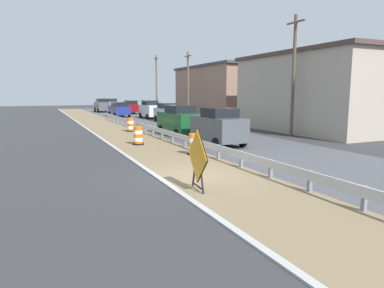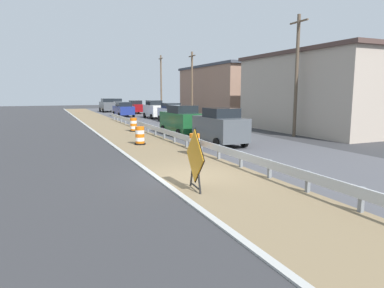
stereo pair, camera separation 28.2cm
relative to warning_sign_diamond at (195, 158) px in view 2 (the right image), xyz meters
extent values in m
plane|color=#333335|center=(0.62, 1.66, -1.07)|extent=(160.00, 160.00, 0.00)
cube|color=#7F6B4C|center=(1.39, 1.66, -1.07)|extent=(3.95, 120.00, 0.01)
cube|color=#4C4C51|center=(6.99, 1.66, -1.07)|extent=(7.25, 120.00, 0.00)
cube|color=#ADADA8|center=(-0.68, 1.66, -1.07)|extent=(0.20, 120.00, 0.11)
cube|color=#ADB2B7|center=(3.12, 4.37, -0.52)|extent=(0.08, 54.63, 0.32)
cube|color=slate|center=(3.20, -3.72, -0.72)|extent=(0.12, 0.12, 0.70)
cube|color=slate|center=(3.20, -1.70, -0.72)|extent=(0.12, 0.12, 0.70)
cube|color=slate|center=(3.20, 0.32, -0.72)|extent=(0.12, 0.12, 0.70)
cube|color=slate|center=(3.20, 2.35, -0.72)|extent=(0.12, 0.12, 0.70)
cube|color=slate|center=(3.20, 4.37, -0.72)|extent=(0.12, 0.12, 0.70)
cube|color=slate|center=(3.20, 6.39, -0.72)|extent=(0.12, 0.12, 0.70)
cube|color=slate|center=(3.20, 8.42, -0.72)|extent=(0.12, 0.12, 0.70)
cube|color=slate|center=(3.20, 10.44, -0.72)|extent=(0.12, 0.12, 0.70)
cube|color=slate|center=(3.20, 12.46, -0.72)|extent=(0.12, 0.12, 0.70)
cube|color=slate|center=(3.20, 14.49, -0.72)|extent=(0.12, 0.12, 0.70)
cube|color=slate|center=(3.20, 16.51, -0.72)|extent=(0.12, 0.12, 0.70)
cube|color=slate|center=(3.20, 18.53, -0.72)|extent=(0.12, 0.12, 0.70)
cube|color=slate|center=(3.20, 20.56, -0.72)|extent=(0.12, 0.12, 0.70)
cube|color=slate|center=(3.20, 22.58, -0.72)|extent=(0.12, 0.12, 0.70)
cube|color=slate|center=(3.20, 24.60, -0.72)|extent=(0.12, 0.12, 0.70)
cube|color=slate|center=(3.20, 26.63, -0.72)|extent=(0.12, 0.12, 0.70)
cube|color=slate|center=(3.20, 28.65, -0.72)|extent=(0.12, 0.12, 0.70)
cube|color=slate|center=(3.20, 30.67, -0.72)|extent=(0.12, 0.12, 0.70)
cube|color=black|center=(-0.02, -0.35, -0.55)|extent=(0.09, 0.39, 1.06)
cube|color=black|center=(0.05, 0.35, -0.55)|extent=(0.09, 0.39, 1.06)
cube|color=black|center=(0.01, 0.00, -0.95)|extent=(0.11, 0.72, 0.04)
cube|color=orange|center=(-0.01, 0.00, 0.06)|extent=(0.21, 1.73, 1.73)
cube|color=black|center=(0.01, 0.00, 0.06)|extent=(0.20, 1.83, 1.84)
cylinder|color=orange|center=(2.61, 5.92, -0.97)|extent=(0.53, 0.53, 0.22)
cylinder|color=white|center=(2.61, 5.92, -0.75)|extent=(0.53, 0.53, 0.22)
cylinder|color=orange|center=(2.61, 5.92, -0.53)|extent=(0.53, 0.53, 0.22)
cylinder|color=white|center=(2.61, 5.92, -0.31)|extent=(0.53, 0.53, 0.22)
cylinder|color=orange|center=(2.61, 5.92, -0.09)|extent=(0.53, 0.53, 0.22)
cylinder|color=black|center=(2.61, 5.92, -1.03)|extent=(0.66, 0.66, 0.08)
cylinder|color=orange|center=(0.94, 10.47, -0.96)|extent=(0.55, 0.55, 0.22)
cylinder|color=white|center=(0.94, 10.47, -0.74)|extent=(0.55, 0.55, 0.22)
cylinder|color=orange|center=(0.94, 10.47, -0.52)|extent=(0.55, 0.55, 0.22)
cylinder|color=white|center=(0.94, 10.47, -0.29)|extent=(0.55, 0.55, 0.22)
cylinder|color=orange|center=(0.94, 10.47, -0.07)|extent=(0.55, 0.55, 0.22)
cylinder|color=black|center=(0.94, 10.47, -1.03)|extent=(0.69, 0.69, 0.08)
cylinder|color=orange|center=(2.35, 17.75, -0.96)|extent=(0.55, 0.55, 0.22)
cylinder|color=white|center=(2.35, 17.75, -0.74)|extent=(0.55, 0.55, 0.22)
cylinder|color=orange|center=(2.35, 17.75, -0.52)|extent=(0.55, 0.55, 0.22)
cylinder|color=white|center=(2.35, 17.75, -0.30)|extent=(0.55, 0.55, 0.22)
cylinder|color=orange|center=(2.35, 17.75, -0.08)|extent=(0.55, 0.55, 0.22)
cylinder|color=black|center=(2.35, 17.75, -1.03)|extent=(0.69, 0.69, 0.08)
cube|color=#4C5156|center=(5.41, 8.45, -0.07)|extent=(1.82, 4.23, 1.38)
cube|color=black|center=(5.41, 8.28, 0.90)|extent=(1.63, 1.94, 0.56)
cylinder|color=black|center=(4.50, 9.84, -0.75)|extent=(0.22, 0.64, 0.64)
cylinder|color=black|center=(6.31, 9.84, -0.75)|extent=(0.22, 0.64, 0.64)
cylinder|color=black|center=(4.50, 7.05, -0.75)|extent=(0.22, 0.64, 0.64)
cylinder|color=black|center=(6.31, 7.05, -0.75)|extent=(0.22, 0.64, 0.64)
cube|color=silver|center=(8.30, 24.94, -0.16)|extent=(1.74, 4.79, 1.18)
cube|color=black|center=(8.30, 25.13, 0.71)|extent=(1.55, 2.21, 0.56)
cylinder|color=black|center=(9.14, 23.36, -0.75)|extent=(0.22, 0.64, 0.64)
cylinder|color=black|center=(7.44, 23.37, -0.75)|extent=(0.22, 0.64, 0.64)
cylinder|color=black|center=(9.16, 26.51, -0.75)|extent=(0.22, 0.64, 0.64)
cylinder|color=black|center=(7.46, 26.52, -0.75)|extent=(0.22, 0.64, 0.64)
cube|color=#4C5156|center=(5.36, 48.04, -0.09)|extent=(1.89, 4.55, 1.33)
cube|color=black|center=(5.36, 47.85, 0.86)|extent=(1.67, 2.11, 0.56)
cylinder|color=black|center=(4.43, 49.52, -0.75)|extent=(0.23, 0.64, 0.64)
cylinder|color=black|center=(6.25, 49.54, -0.75)|extent=(0.23, 0.64, 0.64)
cylinder|color=black|center=(4.47, 46.53, -0.75)|extent=(0.23, 0.64, 0.64)
cylinder|color=black|center=(6.30, 46.55, -0.75)|extent=(0.23, 0.64, 0.64)
cube|color=silver|center=(8.26, 30.97, -0.08)|extent=(1.71, 4.52, 1.34)
cube|color=black|center=(8.26, 31.15, 0.87)|extent=(1.53, 2.08, 0.56)
cylinder|color=black|center=(9.11, 29.48, -0.75)|extent=(0.22, 0.64, 0.64)
cylinder|color=black|center=(7.41, 29.48, -0.75)|extent=(0.22, 0.64, 0.64)
cylinder|color=black|center=(9.12, 32.46, -0.75)|extent=(0.22, 0.64, 0.64)
cylinder|color=black|center=(7.41, 32.46, -0.75)|extent=(0.22, 0.64, 0.64)
cube|color=#195128|center=(5.07, 13.92, -0.07)|extent=(1.92, 4.77, 1.37)
cube|color=black|center=(5.08, 13.73, 0.89)|extent=(1.67, 2.21, 0.56)
cylinder|color=black|center=(4.14, 15.45, -0.75)|extent=(0.24, 0.65, 0.64)
cylinder|color=black|center=(5.92, 15.50, -0.75)|extent=(0.24, 0.65, 0.64)
cylinder|color=black|center=(4.22, 12.34, -0.75)|extent=(0.24, 0.65, 0.64)
cylinder|color=black|center=(6.01, 12.39, -0.75)|extent=(0.24, 0.65, 0.64)
cube|color=maroon|center=(8.75, 42.13, -0.20)|extent=(1.73, 4.78, 1.11)
cube|color=black|center=(8.75, 42.32, 0.63)|extent=(1.56, 2.20, 0.56)
cylinder|color=black|center=(9.61, 40.56, -0.75)|extent=(0.22, 0.64, 0.64)
cylinder|color=black|center=(7.89, 40.55, -0.75)|extent=(0.22, 0.64, 0.64)
cylinder|color=black|center=(9.61, 43.71, -0.75)|extent=(0.22, 0.64, 0.64)
cylinder|color=black|center=(7.88, 43.71, -0.75)|extent=(0.22, 0.64, 0.64)
cube|color=navy|center=(5.44, 35.81, -0.23)|extent=(2.02, 4.75, 1.06)
cube|color=black|center=(5.44, 35.62, 0.58)|extent=(1.77, 2.20, 0.56)
cylinder|color=black|center=(4.45, 37.34, -0.75)|extent=(0.23, 0.64, 0.64)
cylinder|color=black|center=(6.36, 37.38, -0.75)|extent=(0.23, 0.64, 0.64)
cylinder|color=black|center=(4.52, 34.24, -0.75)|extent=(0.23, 0.64, 0.64)
cylinder|color=black|center=(6.43, 34.28, -0.75)|extent=(0.23, 0.64, 0.64)
cube|color=silver|center=(8.18, 54.18, -0.15)|extent=(2.03, 4.53, 1.20)
cube|color=black|center=(8.19, 54.35, 0.73)|extent=(1.76, 2.11, 0.56)
cylinder|color=black|center=(9.08, 52.67, -0.75)|extent=(0.24, 0.65, 0.64)
cylinder|color=black|center=(7.19, 52.73, -0.75)|extent=(0.24, 0.65, 0.64)
cylinder|color=black|center=(9.17, 55.62, -0.75)|extent=(0.24, 0.65, 0.64)
cylinder|color=black|center=(7.29, 55.68, -0.75)|extent=(0.24, 0.65, 0.64)
cube|color=#AD9E8E|center=(17.34, 11.91, 1.97)|extent=(8.80, 12.97, 6.09)
cube|color=#4C3833|center=(17.34, 11.91, 5.17)|extent=(9.15, 13.49, 0.30)
cube|color=#93705B|center=(17.29, 29.48, 2.06)|extent=(6.68, 14.56, 6.28)
cube|color=#3D424C|center=(17.29, 29.48, 5.35)|extent=(6.95, 15.14, 0.30)
cylinder|color=brown|center=(12.25, 9.79, 3.20)|extent=(0.24, 0.24, 8.55)
cube|color=brown|center=(12.25, 9.79, 6.98)|extent=(0.12, 1.80, 0.10)
cylinder|color=brown|center=(12.19, 28.30, 2.91)|extent=(0.24, 0.24, 7.98)
cube|color=brown|center=(12.19, 28.30, 6.40)|extent=(0.12, 1.80, 0.10)
cylinder|color=brown|center=(12.78, 41.80, 3.37)|extent=(0.24, 0.24, 8.89)
cube|color=brown|center=(12.78, 41.80, 7.32)|extent=(0.12, 1.80, 0.10)
camera|label=1|loc=(-4.71, -9.89, 2.10)|focal=32.09mm
camera|label=2|loc=(-4.45, -10.00, 2.10)|focal=32.09mm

